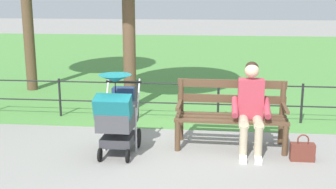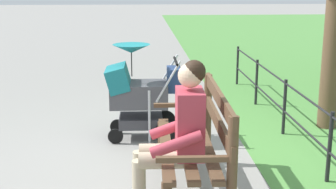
{
  "view_description": "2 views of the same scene",
  "coord_description": "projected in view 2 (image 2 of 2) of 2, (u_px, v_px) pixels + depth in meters",
  "views": [
    {
      "loc": [
        -0.61,
        6.12,
        2.23
      ],
      "look_at": [
        0.02,
        0.08,
        0.8
      ],
      "focal_mm": 46.98,
      "sensor_mm": 36.0,
      "label": 1
    },
    {
      "loc": [
        -4.85,
        0.4,
        1.91
      ],
      "look_at": [
        -0.04,
        0.11,
        0.72
      ],
      "focal_mm": 50.83,
      "sensor_mm": 36.0,
      "label": 2
    }
  ],
  "objects": [
    {
      "name": "park_fence",
      "position": [
        304.0,
        119.0,
        5.16
      ],
      "size": [
        7.19,
        0.04,
        0.7
      ],
      "color": "black",
      "rests_on": "ground"
    },
    {
      "name": "stroller",
      "position": [
        138.0,
        91.0,
        5.67
      ],
      "size": [
        0.52,
        0.9,
        1.15
      ],
      "color": "black",
      "rests_on": "ground"
    },
    {
      "name": "ground_plane",
      "position": [
        178.0,
        158.0,
        5.18
      ],
      "size": [
        60.0,
        60.0,
        0.0
      ],
      "primitive_type": "plane",
      "color": "gray"
    },
    {
      "name": "park_bench",
      "position": [
        199.0,
        138.0,
        4.2
      ],
      "size": [
        1.61,
        0.63,
        0.96
      ],
      "color": "brown",
      "rests_on": "ground"
    },
    {
      "name": "person_on_bench",
      "position": [
        176.0,
        132.0,
        3.9
      ],
      "size": [
        0.54,
        0.74,
        1.28
      ],
      "color": "tan",
      "rests_on": "ground"
    }
  ]
}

